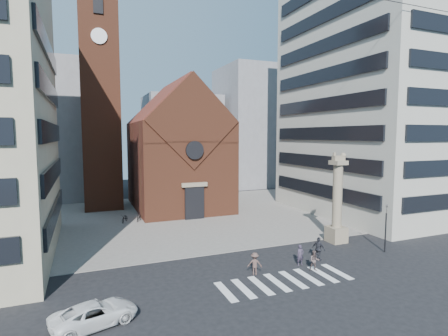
{
  "coord_description": "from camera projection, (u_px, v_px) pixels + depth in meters",
  "views": [
    {
      "loc": [
        -12.38,
        -23.49,
        10.27
      ],
      "look_at": [
        0.32,
        8.0,
        7.09
      ],
      "focal_mm": 28.0,
      "sensor_mm": 36.0,
      "label": 1
    }
  ],
  "objects": [
    {
      "name": "ground",
      "position": [
        258.0,
        267.0,
        27.26
      ],
      "size": [
        120.0,
        120.0,
        0.0
      ],
      "primitive_type": "plane",
      "color": "black",
      "rests_on": "ground"
    },
    {
      "name": "piazza",
      "position": [
        190.0,
        215.0,
        44.8
      ],
      "size": [
        46.0,
        30.0,
        0.05
      ],
      "primitive_type": "cube",
      "color": "gray",
      "rests_on": "ground"
    },
    {
      "name": "zebra_crossing",
      "position": [
        285.0,
        281.0,
        24.69
      ],
      "size": [
        10.2,
        3.2,
        0.01
      ],
      "primitive_type": null,
      "color": "white",
      "rests_on": "ground"
    },
    {
      "name": "church",
      "position": [
        177.0,
        151.0,
        49.63
      ],
      "size": [
        12.0,
        16.65,
        18.0
      ],
      "color": "brown",
      "rests_on": "ground"
    },
    {
      "name": "campanile",
      "position": [
        100.0,
        95.0,
        47.91
      ],
      "size": [
        5.5,
        5.5,
        31.2
      ],
      "color": "brown",
      "rests_on": "ground"
    },
    {
      "name": "building_right",
      "position": [
        380.0,
        92.0,
        45.78
      ],
      "size": [
        18.0,
        22.0,
        32.0
      ],
      "primitive_type": "cube",
      "color": "#ACA99B",
      "rests_on": "ground"
    },
    {
      "name": "bg_block_left",
      "position": [
        31.0,
        131.0,
        55.71
      ],
      "size": [
        16.0,
        14.0,
        22.0
      ],
      "primitive_type": "cube",
      "color": "gray",
      "rests_on": "ground"
    },
    {
      "name": "bg_block_mid",
      "position": [
        181.0,
        142.0,
        70.2
      ],
      "size": [
        14.0,
        12.0,
        18.0
      ],
      "primitive_type": "cube",
      "color": "gray",
      "rests_on": "ground"
    },
    {
      "name": "bg_block_right",
      "position": [
        259.0,
        127.0,
        73.11
      ],
      "size": [
        16.0,
        14.0,
        24.0
      ],
      "primitive_type": "cube",
      "color": "gray",
      "rests_on": "ground"
    },
    {
      "name": "lion_column",
      "position": [
        337.0,
        207.0,
        33.43
      ],
      "size": [
        1.63,
        1.6,
        8.68
      ],
      "color": "gray",
      "rests_on": "ground"
    },
    {
      "name": "traffic_light",
      "position": [
        386.0,
        227.0,
        30.59
      ],
      "size": [
        0.13,
        0.16,
        4.3
      ],
      "color": "black",
      "rests_on": "ground"
    },
    {
      "name": "white_car",
      "position": [
        95.0,
        314.0,
        18.87
      ],
      "size": [
        5.0,
        3.37,
        1.27
      ],
      "primitive_type": "imported",
      "rotation": [
        0.0,
        0.0,
        1.87
      ],
      "color": "white",
      "rests_on": "ground"
    },
    {
      "name": "pedestrian_0",
      "position": [
        300.0,
        255.0,
        27.67
      ],
      "size": [
        0.6,
        0.39,
        1.64
      ],
      "primitive_type": "imported",
      "rotation": [
        0.0,
        0.0,
        0.0
      ],
      "color": "#352C3E",
      "rests_on": "ground"
    },
    {
      "name": "pedestrian_1",
      "position": [
        314.0,
        261.0,
        26.51
      ],
      "size": [
        0.94,
        0.86,
        1.57
      ],
      "primitive_type": "imported",
      "rotation": [
        0.0,
        0.0,
        -0.45
      ],
      "color": "#564644",
      "rests_on": "ground"
    },
    {
      "name": "pedestrian_2",
      "position": [
        319.0,
        249.0,
        28.7
      ],
      "size": [
        0.88,
        1.23,
        1.93
      ],
      "primitive_type": "imported",
      "rotation": [
        0.0,
        0.0,
        1.97
      ],
      "color": "#24252C",
      "rests_on": "ground"
    },
    {
      "name": "pedestrian_3",
      "position": [
        255.0,
        264.0,
        25.74
      ],
      "size": [
        1.24,
        1.04,
        1.67
      ],
      "primitive_type": "imported",
      "rotation": [
        0.0,
        0.0,
        2.68
      ],
      "color": "#4D3933",
      "rests_on": "ground"
    },
    {
      "name": "scooter_0",
      "position": [
        125.0,
        218.0,
        41.13
      ],
      "size": [
        1.34,
        1.93,
        0.96
      ],
      "primitive_type": "imported",
      "rotation": [
        0.0,
        0.0,
        -0.42
      ],
      "color": "black",
      "rests_on": "piazza"
    },
    {
      "name": "scooter_1",
      "position": [
        139.0,
        217.0,
        41.75
      ],
      "size": [
        1.19,
        1.83,
        1.07
      ],
      "primitive_type": "imported",
      "rotation": [
        0.0,
        0.0,
        -0.42
      ],
      "color": "black",
      "rests_on": "piazza"
    },
    {
      "name": "scooter_2",
      "position": [
        153.0,
        216.0,
        42.37
      ],
      "size": [
        1.34,
        1.93,
        0.96
      ],
      "primitive_type": "imported",
      "rotation": [
        0.0,
        0.0,
        -0.42
      ],
      "color": "black",
      "rests_on": "piazza"
    },
    {
      "name": "scooter_3",
      "position": [
        166.0,
        214.0,
        42.98
      ],
      "size": [
        1.19,
        1.83,
        1.07
      ],
      "primitive_type": "imported",
      "rotation": [
        0.0,
        0.0,
        -0.42
      ],
      "color": "black",
      "rests_on": "piazza"
    },
    {
      "name": "scooter_4",
      "position": [
        179.0,
        214.0,
        43.6
      ],
      "size": [
        1.34,
        1.93,
        0.96
      ],
      "primitive_type": "imported",
      "rotation": [
        0.0,
        0.0,
        -0.42
      ],
      "color": "black",
      "rests_on": "piazza"
    },
    {
      "name": "scooter_5",
      "position": [
        192.0,
        212.0,
        44.21
      ],
      "size": [
        1.19,
        1.83,
        1.07
      ],
      "primitive_type": "imported",
      "rotation": [
        0.0,
        0.0,
        -0.42
      ],
      "color": "black",
      "rests_on": "piazza"
    }
  ]
}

